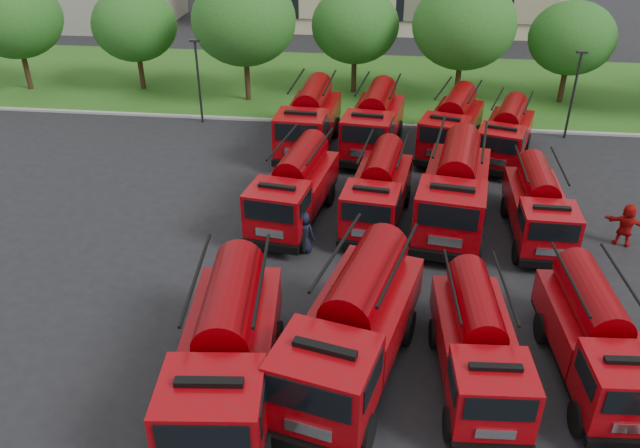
% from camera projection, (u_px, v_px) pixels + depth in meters
% --- Properties ---
extents(ground, '(140.00, 140.00, 0.00)m').
position_uv_depth(ground, '(335.00, 296.00, 23.32)').
color(ground, black).
rests_on(ground, ground).
extents(lawn, '(70.00, 16.00, 0.12)m').
position_uv_depth(lawn, '(369.00, 84.00, 45.65)').
color(lawn, '#255215').
rests_on(lawn, ground).
extents(curb, '(70.00, 0.30, 0.14)m').
position_uv_depth(curb, '(362.00, 124.00, 38.68)').
color(curb, gray).
rests_on(curb, ground).
extents(tree_0, '(6.30, 6.30, 7.70)m').
position_uv_depth(tree_0, '(14.00, 18.00, 42.17)').
color(tree_0, '#382314').
rests_on(tree_0, ground).
extents(tree_1, '(5.71, 5.71, 6.98)m').
position_uv_depth(tree_1, '(135.00, 25.00, 42.45)').
color(tree_1, '#382314').
rests_on(tree_1, ground).
extents(tree_2, '(6.72, 6.72, 8.22)m').
position_uv_depth(tree_2, '(244.00, 20.00, 39.95)').
color(tree_2, '#382314').
rests_on(tree_2, ground).
extents(tree_3, '(5.88, 5.88, 7.19)m').
position_uv_depth(tree_3, '(355.00, 25.00, 41.72)').
color(tree_3, '#382314').
rests_on(tree_3, ground).
extents(tree_4, '(6.55, 6.55, 8.01)m').
position_uv_depth(tree_4, '(464.00, 25.00, 39.46)').
color(tree_4, '#382314').
rests_on(tree_4, ground).
extents(tree_5, '(5.46, 5.46, 6.68)m').
position_uv_depth(tree_5, '(572.00, 38.00, 40.04)').
color(tree_5, '#382314').
rests_on(tree_5, ground).
extents(lamp_post_0, '(0.60, 0.25, 5.11)m').
position_uv_depth(lamp_post_0, '(198.00, 77.00, 37.68)').
color(lamp_post_0, black).
rests_on(lamp_post_0, ground).
extents(lamp_post_1, '(0.60, 0.25, 5.11)m').
position_uv_depth(lamp_post_1, '(574.00, 90.00, 35.45)').
color(lamp_post_1, black).
rests_on(lamp_post_1, ground).
extents(fire_truck_0, '(3.42, 7.89, 3.49)m').
position_uv_depth(fire_truck_0, '(228.00, 351.00, 18.11)').
color(fire_truck_0, black).
rests_on(fire_truck_0, ground).
extents(fire_truck_1, '(4.45, 8.23, 3.56)m').
position_uv_depth(fire_truck_1, '(354.00, 327.00, 19.00)').
color(fire_truck_1, black).
rests_on(fire_truck_1, ground).
extents(fire_truck_2, '(2.65, 6.46, 2.88)m').
position_uv_depth(fire_truck_2, '(478.00, 344.00, 18.82)').
color(fire_truck_2, black).
rests_on(fire_truck_2, ground).
extents(fire_truck_3, '(2.73, 6.63, 2.96)m').
position_uv_depth(fire_truck_3, '(596.00, 338.00, 19.00)').
color(fire_truck_3, black).
rests_on(fire_truck_3, ground).
extents(fire_truck_4, '(3.42, 7.26, 3.18)m').
position_uv_depth(fire_truck_4, '(295.00, 187.00, 27.65)').
color(fire_truck_4, black).
rests_on(fire_truck_4, ground).
extents(fire_truck_5, '(3.11, 6.90, 3.03)m').
position_uv_depth(fire_truck_5, '(379.00, 190.00, 27.62)').
color(fire_truck_5, black).
rests_on(fire_truck_5, ground).
extents(fire_truck_6, '(3.82, 8.10, 3.54)m').
position_uv_depth(fire_truck_6, '(455.00, 189.00, 27.14)').
color(fire_truck_6, black).
rests_on(fire_truck_6, ground).
extents(fire_truck_7, '(2.41, 6.36, 2.88)m').
position_uv_depth(fire_truck_7, '(538.00, 206.00, 26.46)').
color(fire_truck_7, black).
rests_on(fire_truck_7, ground).
extents(fire_truck_8, '(3.06, 7.65, 3.43)m').
position_uv_depth(fire_truck_8, '(309.00, 119.00, 34.74)').
color(fire_truck_8, black).
rests_on(fire_truck_8, ground).
extents(fire_truck_9, '(3.39, 7.60, 3.34)m').
position_uv_depth(fire_truck_9, '(374.00, 121.00, 34.53)').
color(fire_truck_9, black).
rests_on(fire_truck_9, ground).
extents(fire_truck_10, '(4.13, 7.34, 3.17)m').
position_uv_depth(fire_truck_10, '(452.00, 124.00, 34.38)').
color(fire_truck_10, black).
rests_on(fire_truck_10, ground).
extents(fire_truck_11, '(3.93, 6.80, 2.93)m').
position_uv_depth(fire_truck_11, '(506.00, 133.00, 33.56)').
color(fire_truck_11, black).
rests_on(fire_truck_11, ground).
extents(firefighter_3, '(1.29, 0.78, 1.89)m').
position_uv_depth(firefighter_3, '(600.00, 424.00, 17.99)').
color(firefighter_3, black).
rests_on(firefighter_3, ground).
extents(firefighter_4, '(1.03, 0.84, 1.81)m').
position_uv_depth(firefighter_4, '(305.00, 251.00, 26.05)').
color(firefighter_4, black).
rests_on(firefighter_4, ground).
extents(firefighter_5, '(1.93, 1.33, 1.91)m').
position_uv_depth(firefighter_5, '(621.00, 244.00, 26.53)').
color(firefighter_5, '#A00C0C').
rests_on(firefighter_5, ground).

